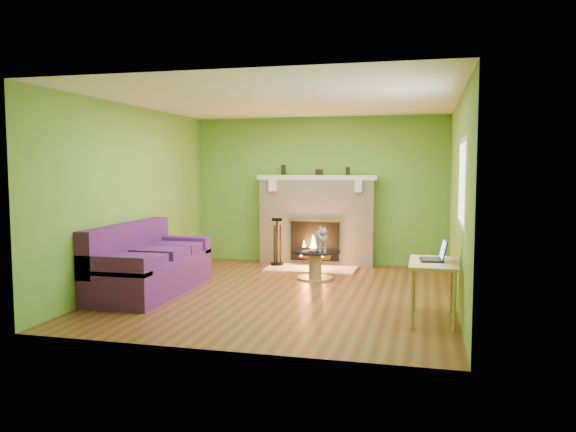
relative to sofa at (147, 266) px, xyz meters
name	(u,v)px	position (x,y,z in m)	size (l,w,h in m)	color
floor	(285,293)	(1.86, 0.41, -0.37)	(5.00, 5.00, 0.00)	#562F18
ceiling	(285,101)	(1.86, 0.41, 2.23)	(5.00, 5.00, 0.00)	white
wall_back	(319,191)	(1.86, 2.91, 0.93)	(5.00, 5.00, 0.00)	#5F902F
wall_front	(218,213)	(1.86, -2.09, 0.93)	(5.00, 5.00, 0.00)	#5F902F
wall_left	(134,196)	(-0.39, 0.41, 0.93)	(5.00, 5.00, 0.00)	#5F902F
wall_right	(458,201)	(4.11, 0.41, 0.93)	(5.00, 5.00, 0.00)	#5F902F
window_frame	(462,183)	(4.10, -0.49, 1.18)	(1.20, 1.20, 0.00)	silver
window_pane	(462,183)	(4.09, -0.49, 1.18)	(1.06, 1.06, 0.00)	white
fireplace	(317,221)	(1.86, 2.72, 0.41)	(2.10, 0.46, 1.58)	beige
hearth	(311,269)	(1.86, 2.21, -0.35)	(1.50, 0.75, 0.03)	#EDE3C3
mantel	(317,177)	(1.86, 2.70, 1.17)	(2.10, 0.28, 0.08)	silver
sofa	(147,266)	(0.00, 0.00, 0.00)	(0.95, 2.11, 0.95)	#4B185B
coffee_table	(315,262)	(2.07, 1.47, -0.11)	(0.78, 0.78, 0.44)	tan
desk	(433,269)	(3.81, -0.52, 0.22)	(0.52, 0.90, 0.67)	tan
cat	(321,238)	(2.15, 1.52, 0.27)	(0.22, 0.61, 0.38)	slate
remote_silver	(307,251)	(1.97, 1.35, 0.09)	(0.17, 0.04, 0.02)	gray
remote_black	(314,252)	(2.09, 1.29, 0.08)	(0.16, 0.04, 0.02)	black
laptop	(432,250)	(3.79, -0.47, 0.43)	(0.29, 0.33, 0.25)	black
fire_tools	(277,241)	(1.23, 2.36, 0.07)	(0.22, 0.22, 0.82)	black
mantel_vase_left	(283,170)	(1.25, 2.73, 1.30)	(0.08, 0.08, 0.18)	black
mantel_vase_right	(348,171)	(2.39, 2.73, 1.28)	(0.07, 0.07, 0.14)	black
mantel_box	(319,172)	(1.89, 2.73, 1.26)	(0.12, 0.08, 0.10)	black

